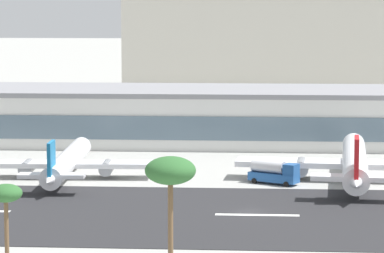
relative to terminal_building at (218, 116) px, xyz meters
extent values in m
plane|color=#9E9E99|center=(7.57, -71.81, -5.89)|extent=(1400.00, 1400.00, 0.00)
cube|color=#262628|center=(7.57, -74.29, -5.85)|extent=(800.00, 41.06, 0.08)
cube|color=white|center=(8.66, -74.29, -5.80)|extent=(12.00, 1.20, 0.01)
cube|color=silver|center=(0.00, 0.06, -0.50)|extent=(167.97, 28.13, 10.77)
cube|color=slate|center=(0.00, -14.15, -1.04)|extent=(162.93, 0.30, 4.84)
cube|color=gray|center=(0.00, 0.06, 5.38)|extent=(169.65, 28.41, 1.00)
cube|color=beige|center=(16.42, 142.98, 17.80)|extent=(109.17, 36.20, 47.37)
cylinder|color=silver|center=(-24.32, -44.85, -3.10)|extent=(5.03, 36.15, 3.60)
sphere|color=silver|center=(-25.03, -26.85, -3.10)|extent=(3.42, 3.42, 3.42)
cone|color=silver|center=(-23.60, -62.86, -3.10)|extent=(3.50, 6.61, 3.24)
cube|color=silver|center=(-24.29, -45.57, -3.46)|extent=(30.96, 6.62, 0.79)
cylinder|color=gray|center=(-17.37, -45.30, -4.09)|extent=(2.54, 5.13, 2.34)
cylinder|color=gray|center=(-31.20, -45.85, -4.09)|extent=(2.54, 5.13, 2.34)
cube|color=silver|center=(-23.66, -61.42, -2.73)|extent=(10.57, 3.39, 0.63)
cube|color=#1975B2|center=(-23.66, -61.42, -0.21)|extent=(0.77, 4.88, 5.77)
cylinder|color=black|center=(-24.24, -46.65, -5.39)|extent=(0.65, 0.65, 0.99)
cylinder|color=white|center=(25.23, -44.02, -2.64)|extent=(7.64, 42.07, 4.19)
sphere|color=white|center=(26.96, -23.16, -2.64)|extent=(3.98, 3.98, 3.98)
cone|color=white|center=(23.49, -64.89, -2.64)|extent=(4.38, 7.82, 3.77)
cube|color=white|center=(25.16, -44.86, -3.06)|extent=(40.88, 9.61, 0.92)
cylinder|color=gray|center=(16.08, -44.10, -3.79)|extent=(3.20, 6.07, 2.72)
cube|color=white|center=(23.63, -63.22, -2.22)|extent=(14.01, 4.58, 0.74)
cube|color=red|center=(23.63, -63.22, 0.71)|extent=(1.14, 5.69, 6.70)
cylinder|color=black|center=(25.05, -46.11, -5.31)|extent=(0.75, 0.75, 1.15)
cube|color=#23569E|center=(11.34, -49.11, -4.74)|extent=(8.73, 6.27, 1.40)
cylinder|color=silver|center=(10.44, -48.63, -2.99)|extent=(6.09, 4.56, 2.10)
cube|color=#23569E|center=(14.20, -50.62, -3.14)|extent=(2.92, 3.07, 1.80)
cylinder|color=black|center=(13.36, -51.65, -5.44)|extent=(0.93, 0.67, 0.90)
cylinder|color=black|center=(14.58, -49.35, -5.44)|extent=(0.93, 0.67, 0.90)
cylinder|color=black|center=(8.10, -48.87, -5.44)|extent=(0.93, 0.67, 0.90)
cylinder|color=black|center=(9.32, -46.57, -5.44)|extent=(0.93, 0.67, 0.90)
cylinder|color=brown|center=(-0.89, -106.54, 0.04)|extent=(0.59, 0.59, 11.85)
ellipsoid|color=#2D602D|center=(-0.89, -106.54, 5.96)|extent=(5.65, 5.65, 3.11)
cylinder|color=brown|center=(-18.58, -109.44, -1.06)|extent=(0.48, 0.48, 9.65)
ellipsoid|color=#2D602D|center=(-18.58, -109.44, 3.76)|extent=(3.61, 3.61, 1.99)
camera|label=1|loc=(8.73, -214.60, 24.32)|focal=93.69mm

